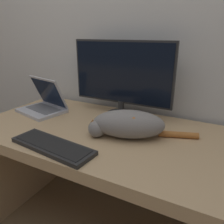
{
  "coord_description": "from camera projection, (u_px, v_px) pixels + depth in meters",
  "views": [
    {
      "loc": [
        0.6,
        -0.58,
        1.27
      ],
      "look_at": [
        0.12,
        0.34,
        0.89
      ],
      "focal_mm": 35.0,
      "sensor_mm": 36.0,
      "label": 1
    }
  ],
  "objects": [
    {
      "name": "monitor",
      "position": [
        122.0,
        77.0,
        1.33
      ],
      "size": [
        0.65,
        0.19,
        0.47
      ],
      "color": "#282828",
      "rests_on": "desk"
    },
    {
      "name": "wall_back",
      "position": [
        129.0,
        27.0,
        1.41
      ],
      "size": [
        6.4,
        0.06,
        2.6
      ],
      "color": "silver",
      "rests_on": "ground_plane"
    },
    {
      "name": "laptop",
      "position": [
        44.0,
        105.0,
        1.49
      ],
      "size": [
        0.34,
        0.29,
        0.23
      ],
      "rotation": [
        0.0,
        0.0,
        -0.22
      ],
      "color": "#B7B7BC",
      "rests_on": "desk"
    },
    {
      "name": "external_keyboard",
      "position": [
        52.0,
        146.0,
        1.02
      ],
      "size": [
        0.45,
        0.18,
        0.02
      ],
      "rotation": [
        0.0,
        0.0,
        -0.1
      ],
      "color": "black",
      "rests_on": "desk"
    },
    {
      "name": "desk",
      "position": [
        97.0,
        154.0,
        1.29
      ],
      "size": [
        1.4,
        0.76,
        0.75
      ],
      "color": "tan",
      "rests_on": "ground_plane"
    },
    {
      "name": "cat",
      "position": [
        128.0,
        124.0,
        1.11
      ],
      "size": [
        0.53,
        0.3,
        0.14
      ],
      "rotation": [
        0.0,
        0.0,
        0.33
      ],
      "color": "gray",
      "rests_on": "desk"
    }
  ]
}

